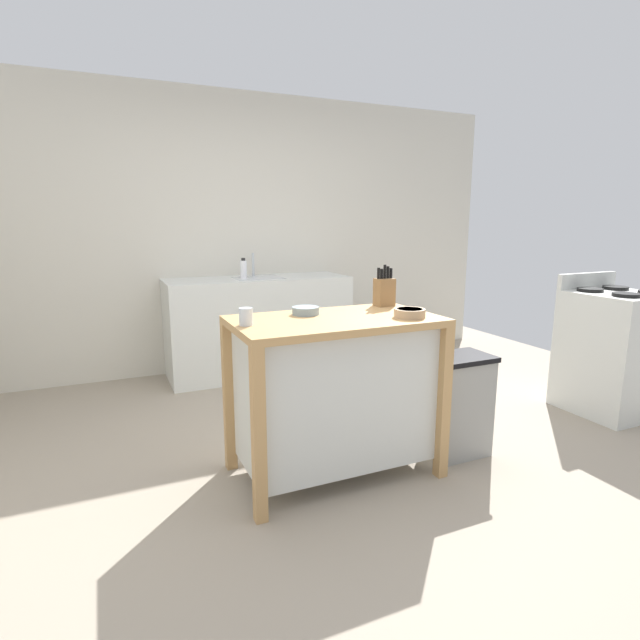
# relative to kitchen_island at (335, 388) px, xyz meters

# --- Properties ---
(ground_plane) EXTENTS (6.60, 6.60, 0.00)m
(ground_plane) POSITION_rel_kitchen_island_xyz_m (0.07, 0.10, -0.51)
(ground_plane) COLOR gray
(ground_plane) RESTS_ON ground
(wall_back) EXTENTS (5.60, 0.10, 2.60)m
(wall_back) POSITION_rel_kitchen_island_xyz_m (0.07, 2.37, 0.79)
(wall_back) COLOR beige
(wall_back) RESTS_ON ground
(kitchen_island) EXTENTS (1.12, 0.63, 0.91)m
(kitchen_island) POSITION_rel_kitchen_island_xyz_m (0.00, 0.00, 0.00)
(kitchen_island) COLOR tan
(kitchen_island) RESTS_ON ground
(knife_block) EXTENTS (0.11, 0.09, 0.25)m
(knife_block) POSITION_rel_kitchen_island_xyz_m (0.44, 0.22, 0.49)
(knife_block) COLOR olive
(knife_block) RESTS_ON kitchen_island
(bowl_ceramic_small) EXTENTS (0.17, 0.17, 0.05)m
(bowl_ceramic_small) POSITION_rel_kitchen_island_xyz_m (0.37, -0.16, 0.43)
(bowl_ceramic_small) COLOR tan
(bowl_ceramic_small) RESTS_ON kitchen_island
(bowl_stoneware_deep) EXTENTS (0.15, 0.15, 0.04)m
(bowl_stoneware_deep) POSITION_rel_kitchen_island_xyz_m (-0.11, 0.15, 0.42)
(bowl_stoneware_deep) COLOR gray
(bowl_stoneware_deep) RESTS_ON kitchen_island
(drinking_cup) EXTENTS (0.07, 0.07, 0.09)m
(drinking_cup) POSITION_rel_kitchen_island_xyz_m (-0.50, 0.00, 0.44)
(drinking_cup) COLOR silver
(drinking_cup) RESTS_ON kitchen_island
(trash_bin) EXTENTS (0.36, 0.28, 0.63)m
(trash_bin) POSITION_rel_kitchen_island_xyz_m (0.80, -0.10, -0.19)
(trash_bin) COLOR gray
(trash_bin) RESTS_ON ground
(sink_counter) EXTENTS (1.68, 0.60, 0.91)m
(sink_counter) POSITION_rel_kitchen_island_xyz_m (0.18, 2.02, -0.05)
(sink_counter) COLOR silver
(sink_counter) RESTS_ON ground
(sink_faucet) EXTENTS (0.02, 0.02, 0.22)m
(sink_faucet) POSITION_rel_kitchen_island_xyz_m (0.18, 2.16, 0.51)
(sink_faucet) COLOR #B7BCC1
(sink_faucet) RESTS_ON sink_counter
(bottle_spray_cleaner) EXTENTS (0.06, 0.06, 0.18)m
(bottle_spray_cleaner) POSITION_rel_kitchen_island_xyz_m (0.06, 2.06, 0.48)
(bottle_spray_cleaner) COLOR white
(bottle_spray_cleaner) RESTS_ON sink_counter
(stove) EXTENTS (0.60, 0.60, 1.03)m
(stove) POSITION_rel_kitchen_island_xyz_m (2.32, 0.01, -0.04)
(stove) COLOR silver
(stove) RESTS_ON ground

